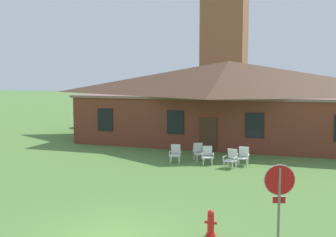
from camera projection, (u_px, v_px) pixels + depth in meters
The scene contains 9 objects.
brick_building at pixel (228, 100), 29.33m from camera, with size 20.52×10.40×5.76m.
dome_tower at pixel (225, 35), 46.58m from camera, with size 5.18×5.18×20.37m.
stop_sign at pixel (279, 192), 10.24m from camera, with size 0.77×0.29×2.44m.
lawn_chair_by_porch at pixel (175, 153), 21.94m from camera, with size 0.72×0.76×0.96m.
lawn_chair_near_door at pixel (199, 151), 22.40m from camera, with size 0.85×0.87×0.96m.
lawn_chair_left_end at pixel (207, 155), 21.45m from camera, with size 0.74×0.79×0.96m.
lawn_chair_middle at pixel (231, 158), 20.57m from camera, with size 0.74×0.78×0.96m.
lawn_chair_right_end at pixel (243, 156), 21.20m from camera, with size 0.64×0.67×0.96m.
fire_hydrant at pixel (211, 224), 11.75m from camera, with size 0.36×0.28×0.79m.
Camera 1 is at (5.11, -10.04, 4.65)m, focal length 43.16 mm.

